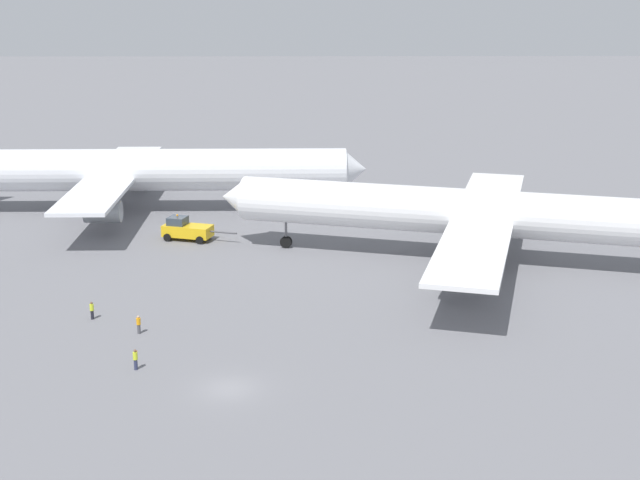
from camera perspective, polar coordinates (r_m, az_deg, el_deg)
ground_plane at (r=66.15m, az=-5.80°, el=-9.39°), size 600.00×600.00×0.00m
airliner_at_gate_left at (r=116.48m, az=-12.00°, el=4.34°), size 59.36×39.76×15.54m
airliner_being_pushed at (r=94.32m, az=9.26°, el=1.71°), size 52.07×45.31×15.44m
pushback_tug at (r=103.15m, az=-8.50°, el=0.68°), size 8.73×4.00×2.93m
ground_crew_marshaller_foreground at (r=76.72m, az=-11.46°, el=-5.27°), size 0.36×0.36×1.60m
ground_crew_wing_walker_right at (r=69.91m, az=-11.66°, el=-7.43°), size 0.36×0.49×1.65m
ground_crew_ramp_agent_by_cones at (r=80.79m, az=-14.31°, el=-4.35°), size 0.36×0.36×1.61m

